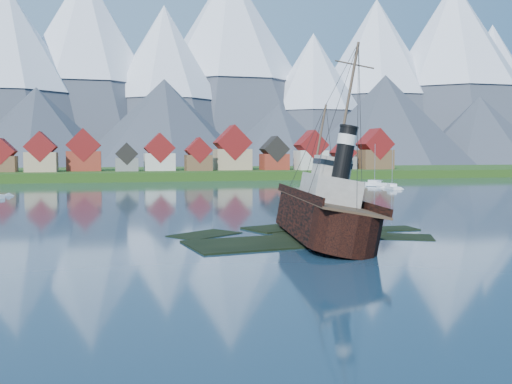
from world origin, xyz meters
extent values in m
plane|color=#172F42|center=(0.00, 0.00, 0.00)|extent=(1400.00, 1400.00, 0.00)
cube|color=black|center=(-3.00, -2.00, -0.32)|extent=(19.08, 11.42, 1.00)
cube|color=black|center=(6.00, 4.00, -0.38)|extent=(15.15, 9.76, 1.00)
cube|color=black|center=(2.00, 9.00, -0.28)|extent=(11.45, 9.06, 1.00)
cube|color=black|center=(12.00, -1.00, -0.42)|extent=(10.27, 8.34, 1.00)
cube|color=black|center=(-9.00, 6.00, -0.40)|extent=(9.42, 8.68, 1.00)
cube|color=black|center=(15.00, 5.00, -0.35)|extent=(6.00, 4.00, 1.00)
cube|color=#204012|center=(0.00, 170.00, 0.00)|extent=(600.00, 80.00, 3.20)
cube|color=#3F3D38|center=(0.00, 132.00, 0.00)|extent=(600.00, 2.50, 2.00)
cube|color=brown|center=(-56.00, 153.00, 5.75)|extent=(9.00, 8.00, 5.50)
cube|color=maroon|center=(-56.00, 153.00, 10.12)|extent=(9.16, 8.16, 9.16)
cube|color=tan|center=(-43.00, 150.00, 6.40)|extent=(10.50, 9.00, 6.80)
cube|color=maroon|center=(-43.00, 150.00, 11.69)|extent=(10.69, 9.18, 10.69)
cube|color=maroon|center=(-29.00, 156.00, 6.60)|extent=(12.00, 8.50, 7.20)
cube|color=maroon|center=(-29.00, 156.00, 12.36)|extent=(12.22, 8.67, 12.22)
cube|color=slate|center=(-14.00, 151.00, 5.40)|extent=(8.00, 7.00, 4.80)
cube|color=black|center=(-14.00, 151.00, 9.24)|extent=(8.15, 7.14, 8.15)
cube|color=beige|center=(-2.00, 154.00, 6.20)|extent=(11.00, 9.50, 6.40)
cube|color=maroon|center=(-2.00, 154.00, 11.38)|extent=(11.20, 9.69, 11.20)
cube|color=brown|center=(12.00, 150.00, 5.90)|extent=(9.50, 8.00, 5.80)
cube|color=maroon|center=(12.00, 150.00, 10.51)|extent=(9.67, 8.16, 9.67)
cube|color=tan|center=(26.00, 155.00, 7.00)|extent=(13.50, 10.00, 8.00)
cube|color=maroon|center=(26.00, 155.00, 13.43)|extent=(13.75, 10.20, 13.75)
cube|color=maroon|center=(42.00, 152.00, 6.10)|extent=(10.00, 8.50, 6.20)
cube|color=black|center=(42.00, 152.00, 11.00)|extent=(10.18, 8.67, 10.18)
cube|color=beige|center=(56.00, 149.00, 6.75)|extent=(11.50, 9.00, 7.50)
cube|color=maroon|center=(56.00, 149.00, 12.57)|extent=(11.71, 9.18, 11.71)
cube|color=slate|center=(71.00, 153.00, 5.50)|extent=(9.00, 7.50, 5.00)
cube|color=maroon|center=(71.00, 153.00, 9.62)|extent=(9.16, 7.65, 9.16)
cube|color=brown|center=(84.00, 151.00, 6.90)|extent=(12.50, 10.00, 7.80)
cube|color=maroon|center=(84.00, 151.00, 13.05)|extent=(12.73, 10.20, 12.73)
cone|color=#2D333D|center=(-100.00, 455.00, 73.00)|extent=(180.00, 180.00, 150.00)
cone|color=white|center=(-100.00, 455.00, 103.00)|extent=(111.60, 111.60, 90.00)
cone|color=#2D333D|center=(-40.00, 495.00, 88.00)|extent=(210.00, 210.00, 180.00)
cone|color=white|center=(-40.00, 495.00, 124.00)|extent=(130.20, 130.20, 108.00)
cone|color=#2D333D|center=(30.00, 470.00, 70.50)|extent=(170.00, 170.00, 145.00)
cone|color=white|center=(30.00, 470.00, 99.50)|extent=(105.40, 105.40, 87.00)
cone|color=#2D333D|center=(100.00, 515.00, 98.00)|extent=(240.00, 240.00, 200.00)
cone|color=white|center=(100.00, 515.00, 138.00)|extent=(148.80, 148.80, 120.00)
cone|color=#2D333D|center=(170.00, 460.00, 60.50)|extent=(150.00, 150.00, 125.00)
cone|color=white|center=(170.00, 460.00, 85.50)|extent=(93.00, 93.00, 75.00)
cone|color=#2D333D|center=(250.00, 490.00, 83.00)|extent=(200.00, 200.00, 170.00)
cone|color=white|center=(250.00, 490.00, 117.00)|extent=(124.00, 124.00, 102.00)
cone|color=#2D333D|center=(330.00, 475.00, 93.00)|extent=(230.00, 230.00, 190.00)
cone|color=white|center=(330.00, 475.00, 131.00)|extent=(142.60, 142.60, 114.00)
cone|color=#2D333D|center=(400.00, 505.00, 75.50)|extent=(180.00, 180.00, 155.00)
cone|color=white|center=(400.00, 505.00, 106.50)|extent=(111.60, 111.60, 93.00)
cone|color=#2D333D|center=(-70.00, 374.00, 27.00)|extent=(120.00, 120.00, 58.00)
cone|color=#2D333D|center=(20.00, 369.00, 31.00)|extent=(136.00, 136.00, 66.00)
cone|color=#2D333D|center=(110.00, 373.00, 23.00)|extent=(110.00, 110.00, 50.00)
cone|color=#2D333D|center=(200.00, 370.00, 35.50)|extent=(150.00, 150.00, 75.00)
cone|color=#2D333D|center=(290.00, 371.00, 28.00)|extent=(124.00, 124.00, 60.00)
cube|color=black|center=(2.96, -0.41, 2.18)|extent=(6.78, 19.52, 4.07)
cone|color=black|center=(2.96, 12.26, 2.18)|extent=(6.78, 6.78, 6.78)
cylinder|color=black|center=(2.96, -10.17, 2.18)|extent=(6.78, 6.78, 4.07)
cube|color=#4C3826|center=(2.96, -0.41, 4.31)|extent=(6.64, 25.76, 0.24)
cube|color=black|center=(-0.30, -0.41, 4.75)|extent=(0.19, 24.94, 0.87)
cube|color=black|center=(6.21, -0.41, 4.75)|extent=(0.19, 24.94, 0.87)
cube|color=#ADA89E|center=(2.96, -1.86, 5.77)|extent=(5.03, 8.23, 2.90)
cube|color=#ADA89E|center=(2.96, -0.89, 8.28)|extent=(3.49, 3.87, 2.13)
cylinder|color=black|center=(2.96, -5.05, 9.93)|extent=(1.84, 1.84, 5.42)
cylinder|color=silver|center=(2.96, -5.05, 11.28)|extent=(1.94, 1.94, 1.07)
cylinder|color=#473828|center=(2.96, 7.34, 10.22)|extent=(0.27, 0.27, 11.62)
cylinder|color=#473828|center=(2.96, -2.83, 15.64)|extent=(0.31, 0.31, 12.59)
cube|color=white|center=(53.36, 77.87, 0.10)|extent=(3.42, 8.89, 1.22)
cube|color=white|center=(53.36, 77.87, 1.07)|extent=(2.24, 2.68, 0.71)
cylinder|color=gray|center=(53.36, 77.87, 6.02)|extent=(0.14, 0.14, 10.61)
cube|color=white|center=(56.45, 94.54, 0.11)|extent=(8.10, 10.90, 1.33)
cube|color=white|center=(56.45, 94.54, 1.16)|extent=(3.69, 3.91, 0.77)
cylinder|color=gray|center=(56.45, 94.54, 6.53)|extent=(0.15, 0.15, 11.51)
camera|label=1|loc=(-19.74, -60.71, 9.82)|focal=40.00mm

